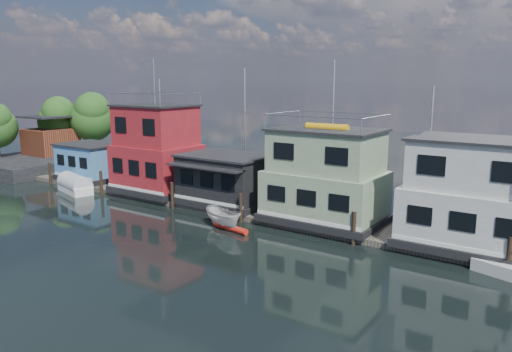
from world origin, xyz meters
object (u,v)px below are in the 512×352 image
Objects in this scene: motorboat at (224,218)px; houseboat_white at (475,196)px; houseboat_dark at (227,179)px; tarp_runabout at (75,185)px; red_kayak at (231,228)px; houseboat_green at (326,178)px; houseboat_red at (157,151)px; houseboat_blue at (91,162)px.

houseboat_white is at bearing -53.63° from motorboat.
houseboat_dark is 6.02m from motorboat.
red_kayak is at bearing 11.84° from tarp_runabout.
red_kayak is 0.80× the size of motorboat.
houseboat_green is 7.66m from red_kayak.
houseboat_red is 3.83× the size of red_kayak.
houseboat_dark is (8.00, -0.02, -1.69)m from houseboat_red.
houseboat_red reaches higher than houseboat_green.
houseboat_blue is at bearing -180.00° from houseboat_white.
houseboat_blue is 21.46m from motorboat.
houseboat_red reaches higher than houseboat_white.
tarp_runabout is (-34.22, -3.70, -2.84)m from houseboat_white.
houseboat_green is (26.50, 0.00, 1.34)m from houseboat_blue.
motorboat is at bearing -140.04° from houseboat_green.
houseboat_green reaches higher than motorboat.
houseboat_white reaches higher than houseboat_blue.
red_kayak is at bearing -49.61° from houseboat_dark.
motorboat is (11.39, -4.70, -3.36)m from houseboat_red.
houseboat_dark is 1.51× the size of tarp_runabout.
houseboat_white reaches higher than red_kayak.
houseboat_red is 27.01m from houseboat_white.
tarp_runabout is (-7.22, -3.70, -3.41)m from houseboat_red.
houseboat_dark is 0.88× the size of houseboat_white.
houseboat_red is 13.72m from red_kayak.
houseboat_dark is 9.07m from houseboat_green.
red_kayak is 19.46m from tarp_runabout.
houseboat_white is (36.50, 0.00, 1.33)m from houseboat_blue.
houseboat_green is 2.17× the size of motorboat.
motorboat is at bearing -12.67° from houseboat_blue.
houseboat_green reaches higher than houseboat_dark.
tarp_runabout is (-19.41, 1.25, 0.47)m from red_kayak.
houseboat_red is at bearing 87.21° from motorboat.
motorboat is at bearing 171.64° from red_kayak.
houseboat_green is 2.71× the size of red_kayak.
houseboat_blue is 0.54× the size of houseboat_red.
motorboat is at bearing -22.41° from houseboat_red.
red_kayak is (-14.81, -4.95, -3.31)m from houseboat_white.
houseboat_dark is at bearing 55.57° from motorboat.
houseboat_blue is at bearing -180.00° from houseboat_red.
red_kayak is (21.69, -4.95, -1.98)m from houseboat_blue.
houseboat_dark is 2.39× the size of red_kayak.
houseboat_white is 16.54m from motorboat.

